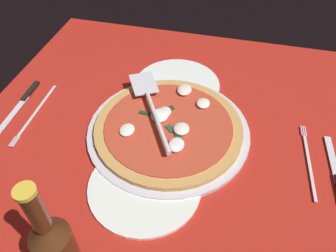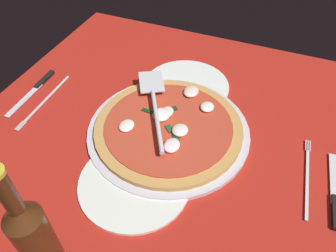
# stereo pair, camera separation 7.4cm
# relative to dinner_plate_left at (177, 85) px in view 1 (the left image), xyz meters

# --- Properties ---
(ground_plane) EXTENTS (0.91, 0.91, 0.01)m
(ground_plane) POSITION_rel_dinner_plate_left_xyz_m (0.18, 0.02, -0.01)
(ground_plane) COLOR #AB2117
(checker_pattern) EXTENTS (0.91, 0.91, 0.00)m
(checker_pattern) POSITION_rel_dinner_plate_left_xyz_m (0.18, 0.02, -0.01)
(checker_pattern) COLOR silver
(checker_pattern) RESTS_ON ground_plane
(pizza_pan) EXTENTS (0.37, 0.37, 0.01)m
(pizza_pan) POSITION_rel_dinner_plate_left_xyz_m (0.17, 0.02, 0.00)
(pizza_pan) COLOR silver
(pizza_pan) RESTS_ON ground_plane
(dinner_plate_left) EXTENTS (0.22, 0.22, 0.01)m
(dinner_plate_left) POSITION_rel_dinner_plate_left_xyz_m (0.00, 0.00, 0.00)
(dinner_plate_left) COLOR white
(dinner_plate_left) RESTS_ON ground_plane
(dinner_plate_right) EXTENTS (0.22, 0.22, 0.01)m
(dinner_plate_right) POSITION_rel_dinner_plate_left_xyz_m (0.33, 0.01, 0.00)
(dinner_plate_right) COLOR white
(dinner_plate_right) RESTS_ON ground_plane
(pizza) EXTENTS (0.33, 0.33, 0.03)m
(pizza) POSITION_rel_dinner_plate_left_xyz_m (0.17, 0.02, 0.02)
(pizza) COLOR tan
(pizza) RESTS_ON pizza_pan
(pizza_server) EXTENTS (0.26, 0.17, 0.01)m
(pizza_server) POSITION_rel_dinner_plate_left_xyz_m (0.13, -0.03, 0.04)
(pizza_server) COLOR silver
(pizza_server) RESTS_ON pizza
(place_setting_near) EXTENTS (0.22, 0.12, 0.01)m
(place_setting_near) POSITION_rel_dinner_plate_left_xyz_m (0.18, -0.34, -0.00)
(place_setting_near) COLOR white
(place_setting_near) RESTS_ON ground_plane
(place_setting_far) EXTENTS (0.20, 0.12, 0.01)m
(place_setting_far) POSITION_rel_dinner_plate_left_xyz_m (0.20, 0.35, -0.00)
(place_setting_far) COLOR white
(place_setting_far) RESTS_ON ground_plane
(beer_bottle) EXTENTS (0.06, 0.06, 0.25)m
(beer_bottle) POSITION_rel_dinner_plate_left_xyz_m (0.52, -0.06, 0.09)
(beer_bottle) COLOR #482511
(beer_bottle) RESTS_ON ground_plane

